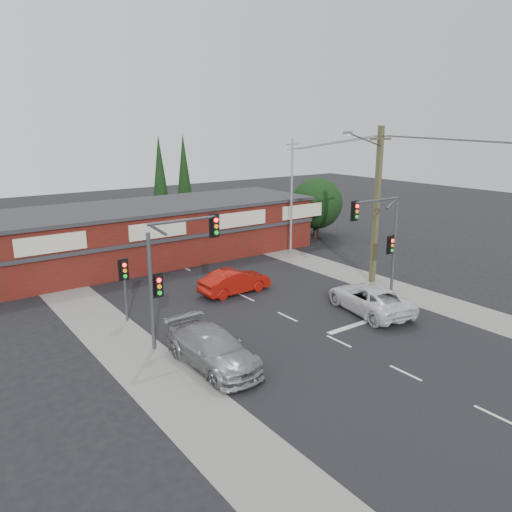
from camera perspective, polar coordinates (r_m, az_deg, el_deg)
ground at (r=26.14m, az=5.63°, el=-7.90°), size 120.00×120.00×0.00m
road_strip at (r=29.79m, az=-0.76°, el=-4.92°), size 14.00×70.00×0.01m
verge_left at (r=26.18m, az=-16.32°, el=-8.40°), size 3.00×70.00×0.02m
verge_right at (r=35.13m, az=10.66°, el=-2.09°), size 3.00×70.00×0.02m
stop_line at (r=27.50m, az=13.25°, el=-7.03°), size 6.50×0.35×0.01m
white_suv at (r=28.29m, az=12.86°, el=-4.76°), size 3.58×5.93×1.54m
silver_suv at (r=21.72m, az=-4.96°, el=-10.51°), size 2.30×5.48×1.58m
red_sedan at (r=30.64m, az=-2.45°, el=-2.91°), size 4.55×1.70×1.49m
lane_dashes at (r=31.58m, az=-3.15°, el=-3.77°), size 0.12×52.17×0.01m
shop_building at (r=38.88m, az=-12.23°, el=2.70°), size 27.30×8.40×4.22m
tree_cluster at (r=45.99m, az=6.75°, el=5.74°), size 5.90×5.10×5.50m
conifer_near at (r=46.53m, az=-10.91°, el=8.89°), size 1.80×1.80×9.25m
conifer_far at (r=49.87m, az=-8.23°, el=9.38°), size 1.80×1.80×9.25m
traffic_mast_left at (r=23.01m, az=-9.61°, el=-0.85°), size 3.77×0.27×5.97m
traffic_mast_right at (r=30.41m, az=14.31°, el=2.74°), size 3.96×0.27×5.97m
pedestal_signal at (r=26.68m, az=-14.81°, el=-2.37°), size 0.55×0.27×3.38m
utility_pole at (r=32.55m, az=13.51°, el=6.16°), size 4.38×0.59×10.00m
steel_pole at (r=39.45m, az=4.08°, el=6.96°), size 1.20×0.16×9.00m
power_lines at (r=29.08m, az=22.40°, el=11.71°), size 2.01×29.00×1.22m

